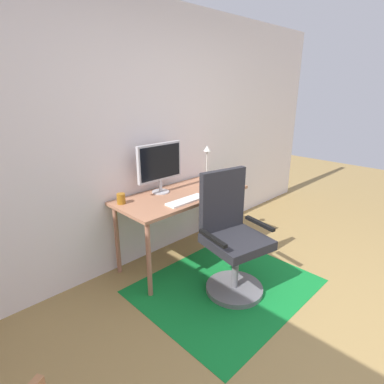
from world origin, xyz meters
The scene contains 11 objects.
ground_plane centered at (0.00, 0.00, 0.00)m, with size 12.00×12.00×0.00m, color olive.
wall_back centered at (0.00, 2.20, 1.30)m, with size 6.00×0.10×2.60m, color silver.
area_rug centered at (0.04, 1.15, 0.00)m, with size 1.57×1.30×0.01m, color #12782E.
desk centered at (0.09, 1.81, 0.68)m, with size 1.40×0.64×0.76m.
monitor centered at (-0.04, 1.99, 1.07)m, with size 0.53×0.18×0.51m.
keyboard centered at (-0.03, 1.61, 0.77)m, with size 0.43×0.13×0.02m, color white.
computer_mouse centered at (0.26, 1.64, 0.78)m, with size 0.06×0.10×0.03m, color white.
coffee_cup centered at (-0.51, 1.99, 0.81)m, with size 0.08×0.08×0.10m, color #975F17.
cell_phone centered at (0.50, 1.63, 0.77)m, with size 0.07×0.14×0.01m, color black.
desk_lamp centered at (0.46, 1.80, 1.04)m, with size 0.11×0.11×0.45m.
office_chair centered at (0.06, 1.12, 0.48)m, with size 0.63×0.58×1.12m.
Camera 1 is at (-1.91, -0.38, 1.79)m, focal length 28.56 mm.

